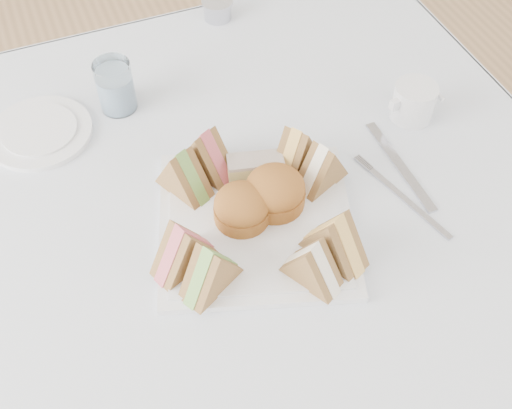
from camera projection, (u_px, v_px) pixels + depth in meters
name	position (u px, v px, depth m)	size (l,w,h in m)	color
floor	(255.00, 390.00, 1.57)	(4.00, 4.00, 0.00)	#9E7751
table	(255.00, 316.00, 1.28)	(0.90, 0.90, 0.74)	brown
tablecloth	(254.00, 199.00, 0.99)	(1.02, 1.02, 0.01)	silver
serving_plate	(256.00, 223.00, 0.95)	(0.29, 0.29, 0.01)	silver
sandwich_fl_a	(183.00, 246.00, 0.87)	(0.09, 0.04, 0.08)	#93603A
sandwich_fl_b	(210.00, 267.00, 0.85)	(0.09, 0.04, 0.08)	#93603A
sandwich_fr_a	(336.00, 237.00, 0.88)	(0.10, 0.05, 0.09)	#93603A
sandwich_fr_b	(313.00, 262.00, 0.86)	(0.09, 0.04, 0.08)	#93603A
sandwich_bl_a	(183.00, 171.00, 0.95)	(0.09, 0.04, 0.08)	#93603A
sandwich_bl_b	(206.00, 152.00, 0.98)	(0.10, 0.04, 0.08)	#93603A
sandwich_br_a	(322.00, 165.00, 0.96)	(0.09, 0.04, 0.08)	#93603A
sandwich_br_b	(296.00, 148.00, 0.99)	(0.09, 0.04, 0.08)	#93603A
scone_left	(242.00, 207.00, 0.93)	(0.08, 0.08, 0.06)	#A06127
scone_right	(275.00, 191.00, 0.95)	(0.09, 0.09, 0.06)	#A06127
pastry_slice	(255.00, 168.00, 0.99)	(0.09, 0.03, 0.04)	tan
side_plate	(40.00, 132.00, 1.07)	(0.17, 0.17, 0.01)	silver
water_glass	(115.00, 86.00, 1.08)	(0.06, 0.06, 0.09)	white
tea_strainer	(217.00, 10.00, 1.27)	(0.06, 0.06, 0.03)	#B3B3C0
knife	(400.00, 165.00, 1.03)	(0.02, 0.20, 0.00)	#B3B3C0
fork	(409.00, 203.00, 0.98)	(0.01, 0.17, 0.00)	#B3B3C0
creamer_jug	(414.00, 102.00, 1.08)	(0.07, 0.07, 0.06)	silver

